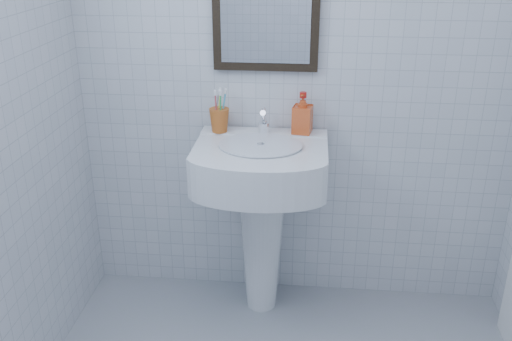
# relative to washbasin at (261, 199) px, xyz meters

# --- Properties ---
(wall_back) EXTENTS (2.20, 0.02, 2.50)m
(wall_back) POSITION_rel_washbasin_xyz_m (0.16, 0.21, 0.61)
(wall_back) COLOR silver
(wall_back) RESTS_ON ground
(washbasin) EXTENTS (0.62, 0.45, 0.95)m
(washbasin) POSITION_rel_washbasin_xyz_m (0.00, 0.00, 0.00)
(washbasin) COLOR white
(washbasin) RESTS_ON ground
(faucet) EXTENTS (0.05, 0.12, 0.13)m
(faucet) POSITION_rel_washbasin_xyz_m (0.00, 0.11, 0.36)
(faucet) COLOR white
(faucet) RESTS_ON washbasin
(toothbrush_cup) EXTENTS (0.10, 0.10, 0.12)m
(toothbrush_cup) POSITION_rel_washbasin_xyz_m (-0.22, 0.12, 0.36)
(toothbrush_cup) COLOR #B2541D
(toothbrush_cup) RESTS_ON washbasin
(soap_dispenser) EXTENTS (0.10, 0.11, 0.20)m
(soap_dispenser) POSITION_rel_washbasin_xyz_m (0.19, 0.14, 0.41)
(soap_dispenser) COLOR red
(soap_dispenser) RESTS_ON washbasin
(wall_mirror) EXTENTS (0.50, 0.04, 0.62)m
(wall_mirror) POSITION_rel_washbasin_xyz_m (0.00, 0.19, 0.91)
(wall_mirror) COLOR black
(wall_mirror) RESTS_ON wall_back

